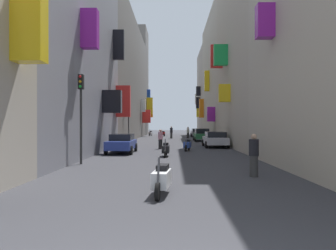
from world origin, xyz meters
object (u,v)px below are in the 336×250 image
(parked_car_grey, at_px, (197,132))
(scooter_white, at_px, (162,179))
(scooter_silver, at_px, (151,133))
(traffic_light_far_corner, at_px, (81,103))
(parked_car_blue, at_px, (122,143))
(scooter_blue, at_px, (187,145))
(pedestrian_near_left, at_px, (188,133))
(parked_car_silver, at_px, (215,139))
(scooter_black, at_px, (166,149))
(pedestrian_near_right, at_px, (160,139))
(scooter_red, at_px, (163,133))
(parked_car_green, at_px, (202,135))
(traffic_light_near_corner, at_px, (129,113))
(pedestrian_mid_street, at_px, (171,132))
(pedestrian_crossing, at_px, (254,155))

(parked_car_grey, relative_size, scooter_white, 2.21)
(scooter_silver, relative_size, traffic_light_far_corner, 0.43)
(parked_car_grey, bearing_deg, traffic_light_far_corner, -104.32)
(parked_car_blue, bearing_deg, traffic_light_far_corner, -99.86)
(scooter_blue, distance_m, pedestrian_near_left, 20.82)
(parked_car_silver, bearing_deg, pedestrian_near_left, 95.28)
(scooter_black, bearing_deg, pedestrian_near_left, 84.04)
(parked_car_silver, bearing_deg, pedestrian_near_right, -157.87)
(scooter_red, relative_size, traffic_light_far_corner, 0.39)
(parked_car_grey, relative_size, scooter_silver, 2.10)
(parked_car_green, xyz_separation_m, scooter_white, (-3.76, -28.03, -0.32))
(scooter_black, height_order, traffic_light_far_corner, traffic_light_far_corner)
(pedestrian_near_left, xyz_separation_m, traffic_light_near_corner, (-6.82, -12.11, 2.35))
(scooter_red, xyz_separation_m, scooter_black, (1.30, -32.23, 0.00))
(parked_car_grey, xyz_separation_m, scooter_black, (-4.29, -29.60, -0.25))
(parked_car_grey, height_order, parked_car_green, parked_car_green)
(scooter_red, relative_size, traffic_light_near_corner, 0.38)
(scooter_red, bearing_deg, pedestrian_near_right, -88.45)
(scooter_black, bearing_deg, parked_car_silver, 61.81)
(scooter_red, xyz_separation_m, traffic_light_far_corner, (-2.94, -36.03, 2.63))
(scooter_red, xyz_separation_m, pedestrian_mid_street, (1.49, -8.13, 0.40))
(scooter_white, xyz_separation_m, traffic_light_near_corner, (-4.36, 23.26, 2.71))
(scooter_blue, xyz_separation_m, scooter_silver, (-5.05, 29.93, 0.00))
(parked_car_grey, height_order, scooter_white, parked_car_grey)
(parked_car_green, distance_m, scooter_red, 15.58)
(scooter_blue, bearing_deg, pedestrian_near_right, 140.48)
(pedestrian_near_left, xyz_separation_m, traffic_light_far_corner, (-6.83, -28.68, 2.27))
(parked_car_blue, xyz_separation_m, pedestrian_mid_street, (3.37, 21.80, 0.14))
(pedestrian_near_left, bearing_deg, scooter_red, 117.92)
(scooter_red, distance_m, scooter_black, 32.26)
(pedestrian_crossing, bearing_deg, parked_car_grey, 88.94)
(parked_car_blue, relative_size, traffic_light_far_corner, 0.86)
(parked_car_blue, height_order, scooter_silver, parked_car_blue)
(pedestrian_near_right, distance_m, traffic_light_near_corner, 8.17)
(scooter_blue, xyz_separation_m, traffic_light_far_corner, (-5.79, -7.89, 2.63))
(scooter_red, xyz_separation_m, scooter_silver, (-2.20, 1.79, 0.00))
(parked_car_green, relative_size, parked_car_silver, 1.02)
(pedestrian_near_right, xyz_separation_m, traffic_light_far_corner, (-3.65, -9.65, 2.29))
(parked_car_grey, height_order, pedestrian_mid_street, pedestrian_mid_street)
(scooter_silver, relative_size, traffic_light_near_corner, 0.42)
(scooter_black, height_order, pedestrian_crossing, pedestrian_crossing)
(pedestrian_mid_street, bearing_deg, traffic_light_far_corner, -99.02)
(scooter_silver, relative_size, pedestrian_near_left, 1.18)
(pedestrian_crossing, distance_m, traffic_light_near_corner, 21.73)
(scooter_silver, bearing_deg, pedestrian_near_left, -56.30)
(parked_car_silver, xyz_separation_m, pedestrian_mid_street, (-3.98, 16.31, 0.13))
(scooter_silver, height_order, traffic_light_far_corner, traffic_light_far_corner)
(parked_car_silver, height_order, pedestrian_crossing, pedestrian_crossing)
(parked_car_silver, height_order, scooter_blue, parked_car_silver)
(parked_car_green, bearing_deg, scooter_white, -97.63)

